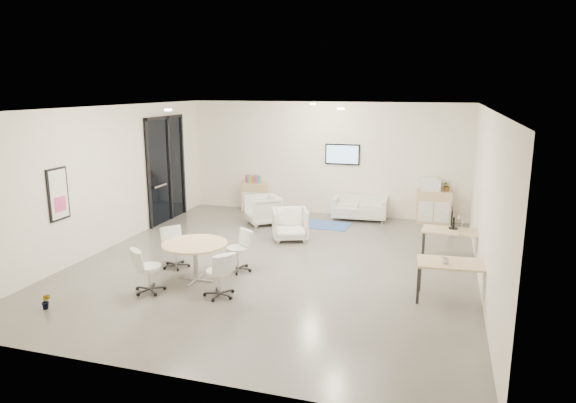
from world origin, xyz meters
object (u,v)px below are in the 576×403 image
(armchair_right, at_px, (290,223))
(desk_rear, at_px, (453,234))
(loveseat, at_px, (360,209))
(armchair_left, at_px, (263,209))
(desk_front, at_px, (458,267))
(round_table, at_px, (195,247))
(sideboard_left, at_px, (254,197))
(sideboard_right, at_px, (434,207))

(armchair_right, xyz_separation_m, desk_rear, (3.72, -0.46, 0.18))
(loveseat, height_order, armchair_left, armchair_left)
(desk_front, relative_size, round_table, 1.13)
(armchair_left, relative_size, round_table, 0.69)
(desk_rear, relative_size, desk_front, 0.94)
(desk_rear, xyz_separation_m, round_table, (-4.66, -2.63, 0.07))
(armchair_left, height_order, desk_front, armchair_left)
(sideboard_left, bearing_deg, desk_front, -42.96)
(sideboard_right, bearing_deg, sideboard_left, 179.68)
(sideboard_right, xyz_separation_m, armchair_right, (-3.27, -2.57, -0.03))
(desk_front, bearing_deg, desk_rear, 86.85)
(loveseat, bearing_deg, desk_rear, -53.68)
(armchair_right, distance_m, desk_rear, 3.75)
(armchair_right, distance_m, round_table, 3.24)
(sideboard_left, xyz_separation_m, loveseat, (3.18, -0.16, -0.11))
(sideboard_left, relative_size, sideboard_right, 0.91)
(armchair_left, xyz_separation_m, round_table, (0.17, -4.27, 0.24))
(loveseat, bearing_deg, armchair_left, -155.80)
(sideboard_left, relative_size, desk_rear, 0.63)
(armchair_left, bearing_deg, desk_front, 13.75)
(sideboard_left, distance_m, armchair_right, 3.22)
(sideboard_left, height_order, armchair_left, armchair_left)
(armchair_right, height_order, desk_rear, armchair_right)
(armchair_left, height_order, armchair_right, armchair_left)
(sideboard_left, relative_size, loveseat, 0.54)
(desk_front, bearing_deg, armchair_right, 140.32)
(loveseat, bearing_deg, round_table, -115.55)
(armchair_right, bearing_deg, sideboard_left, 103.72)
(sideboard_left, relative_size, armchair_right, 0.98)
(sideboard_left, distance_m, desk_rear, 6.39)
(desk_rear, bearing_deg, armchair_right, 176.68)
(round_table, bearing_deg, sideboard_left, 99.47)
(sideboard_right, distance_m, armchair_left, 4.59)
(sideboard_left, xyz_separation_m, desk_front, (5.65, -5.27, 0.22))
(loveseat, height_order, desk_front, desk_front)
(round_table, bearing_deg, armchair_left, 92.27)
(sideboard_left, bearing_deg, loveseat, -2.85)
(sideboard_left, relative_size, round_table, 0.67)
(sideboard_right, distance_m, desk_front, 5.26)
(loveseat, relative_size, armchair_right, 1.82)
(sideboard_right, height_order, desk_front, sideboard_right)
(sideboard_left, relative_size, desk_front, 0.59)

